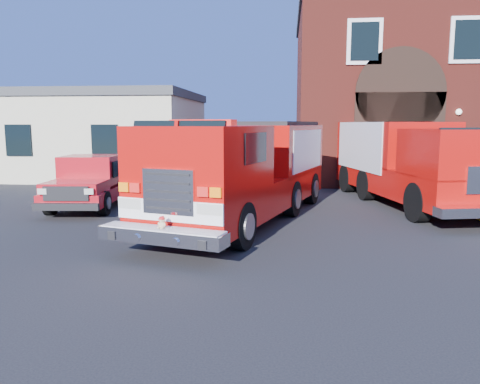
# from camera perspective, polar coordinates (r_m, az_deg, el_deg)

# --- Properties ---
(ground) EXTENTS (100.00, 100.00, 0.00)m
(ground) POSITION_cam_1_polar(r_m,az_deg,el_deg) (11.29, 0.62, -5.66)
(ground) COLOR black
(ground) RESTS_ON ground
(parking_stripe_mid) EXTENTS (0.12, 3.00, 0.01)m
(parking_stripe_mid) POSITION_cam_1_polar(r_m,az_deg,el_deg) (16.12, 25.74, -2.24)
(parking_stripe_mid) COLOR yellow
(parking_stripe_mid) RESTS_ON ground
(parking_stripe_far) EXTENTS (0.12, 3.00, 0.01)m
(parking_stripe_far) POSITION_cam_1_polar(r_m,az_deg,el_deg) (18.93, 22.69, -0.60)
(parking_stripe_far) COLOR yellow
(parking_stripe_far) RESTS_ON ground
(fire_station) EXTENTS (15.20, 10.20, 8.45)m
(fire_station) POSITION_cam_1_polar(r_m,az_deg,el_deg) (26.19, 24.08, 10.95)
(fire_station) COLOR maroon
(fire_station) RESTS_ON ground
(side_building) EXTENTS (10.20, 8.20, 4.35)m
(side_building) POSITION_cam_1_polar(r_m,az_deg,el_deg) (25.91, -16.97, 6.80)
(side_building) COLOR beige
(side_building) RESTS_ON ground
(fire_engine) EXTENTS (4.99, 9.50, 2.82)m
(fire_engine) POSITION_cam_1_polar(r_m,az_deg,el_deg) (13.25, 0.88, 2.84)
(fire_engine) COLOR black
(fire_engine) RESTS_ON ground
(pickup_truck) EXTENTS (2.31, 5.33, 1.70)m
(pickup_truck) POSITION_cam_1_polar(r_m,az_deg,el_deg) (16.36, -17.33, 1.19)
(pickup_truck) COLOR black
(pickup_truck) RESTS_ON ground
(secondary_truck) EXTENTS (4.37, 8.94, 2.78)m
(secondary_truck) POSITION_cam_1_polar(r_m,az_deg,el_deg) (16.90, 19.96, 3.71)
(secondary_truck) COLOR black
(secondary_truck) RESTS_ON ground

